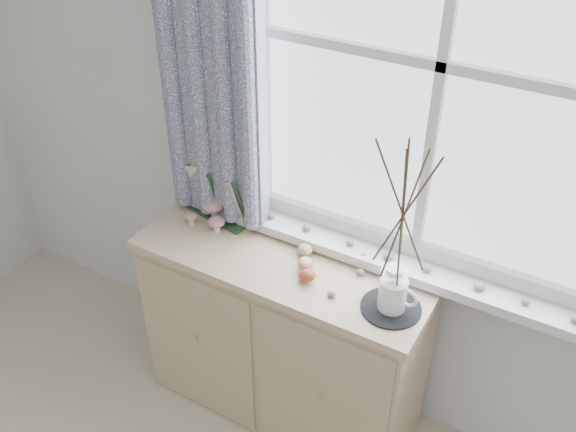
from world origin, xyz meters
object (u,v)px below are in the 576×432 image
object	(u,v)px
sideboard	(283,336)
toadstool_cluster	(212,210)
botanical_book	(212,195)
twig_pitcher	(403,209)

from	to	relation	value
sideboard	toadstool_cluster	size ratio (longest dim) A/B	6.56
sideboard	botanical_book	bearing A→B (deg)	167.75
botanical_book	twig_pitcher	world-z (taller)	twig_pitcher
botanical_book	toadstool_cluster	world-z (taller)	botanical_book
botanical_book	twig_pitcher	xyz separation A→B (m)	(0.85, -0.13, 0.31)
toadstool_cluster	twig_pitcher	xyz separation A→B (m)	(0.85, -0.12, 0.37)
toadstool_cluster	twig_pitcher	distance (m)	0.93
sideboard	toadstool_cluster	distance (m)	0.62
sideboard	botanical_book	world-z (taller)	botanical_book
toadstool_cluster	twig_pitcher	world-z (taller)	twig_pitcher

